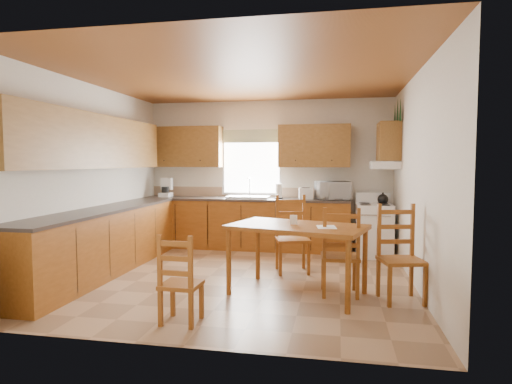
% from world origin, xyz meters
% --- Properties ---
extents(floor, '(4.50, 4.50, 0.00)m').
position_xyz_m(floor, '(0.00, 0.00, 0.00)').
color(floor, '#9E7957').
rests_on(floor, ground).
extents(ceiling, '(4.50, 4.50, 0.00)m').
position_xyz_m(ceiling, '(0.00, 0.00, 2.70)').
color(ceiling, brown).
rests_on(ceiling, floor).
extents(wall_left, '(4.50, 4.50, 0.00)m').
position_xyz_m(wall_left, '(-2.25, 0.00, 1.35)').
color(wall_left, silver).
rests_on(wall_left, floor).
extents(wall_right, '(4.50, 4.50, 0.00)m').
position_xyz_m(wall_right, '(2.25, 0.00, 1.35)').
color(wall_right, silver).
rests_on(wall_right, floor).
extents(wall_back, '(4.50, 4.50, 0.00)m').
position_xyz_m(wall_back, '(0.00, 2.25, 1.35)').
color(wall_back, silver).
rests_on(wall_back, floor).
extents(wall_front, '(4.50, 4.50, 0.00)m').
position_xyz_m(wall_front, '(0.00, -2.25, 1.35)').
color(wall_front, silver).
rests_on(wall_front, floor).
extents(lower_cab_back, '(3.75, 0.60, 0.88)m').
position_xyz_m(lower_cab_back, '(-0.38, 1.95, 0.44)').
color(lower_cab_back, brown).
rests_on(lower_cab_back, floor).
extents(lower_cab_left, '(0.60, 3.60, 0.88)m').
position_xyz_m(lower_cab_left, '(-1.95, -0.15, 0.44)').
color(lower_cab_left, brown).
rests_on(lower_cab_left, floor).
extents(counter_back, '(3.75, 0.63, 0.04)m').
position_xyz_m(counter_back, '(-0.38, 1.95, 0.90)').
color(counter_back, '#382E2A').
rests_on(counter_back, lower_cab_back).
extents(counter_left, '(0.63, 3.60, 0.04)m').
position_xyz_m(counter_left, '(-1.95, -0.15, 0.90)').
color(counter_left, '#382E2A').
rests_on(counter_left, lower_cab_left).
extents(backsplash, '(3.75, 0.01, 0.18)m').
position_xyz_m(backsplash, '(-0.38, 2.24, 1.01)').
color(backsplash, '#9B7D61').
rests_on(backsplash, counter_back).
extents(upper_cab_back_left, '(1.41, 0.33, 0.75)m').
position_xyz_m(upper_cab_back_left, '(-1.55, 2.08, 1.85)').
color(upper_cab_back_left, brown).
rests_on(upper_cab_back_left, wall_back).
extents(upper_cab_back_right, '(1.25, 0.33, 0.75)m').
position_xyz_m(upper_cab_back_right, '(0.86, 2.08, 1.85)').
color(upper_cab_back_right, brown).
rests_on(upper_cab_back_right, wall_back).
extents(upper_cab_left, '(0.33, 3.60, 0.75)m').
position_xyz_m(upper_cab_left, '(-2.08, -0.15, 1.85)').
color(upper_cab_left, brown).
rests_on(upper_cab_left, wall_left).
extents(upper_cab_stove, '(0.33, 0.62, 0.62)m').
position_xyz_m(upper_cab_stove, '(2.08, 1.65, 1.90)').
color(upper_cab_stove, brown).
rests_on(upper_cab_stove, wall_right).
extents(range_hood, '(0.44, 0.62, 0.12)m').
position_xyz_m(range_hood, '(2.03, 1.65, 1.52)').
color(range_hood, silver).
rests_on(range_hood, wall_right).
extents(window_frame, '(1.13, 0.02, 1.18)m').
position_xyz_m(window_frame, '(-0.30, 2.22, 1.55)').
color(window_frame, silver).
rests_on(window_frame, wall_back).
extents(window_pane, '(1.05, 0.01, 1.10)m').
position_xyz_m(window_pane, '(-0.30, 2.21, 1.55)').
color(window_pane, white).
rests_on(window_pane, wall_back).
extents(window_valance, '(1.19, 0.01, 0.24)m').
position_xyz_m(window_valance, '(-0.30, 2.19, 2.05)').
color(window_valance, '#506B3F').
rests_on(window_valance, wall_back).
extents(sink_basin, '(0.75, 0.45, 0.04)m').
position_xyz_m(sink_basin, '(-0.30, 1.95, 0.94)').
color(sink_basin, silver).
rests_on(sink_basin, counter_back).
extents(pine_decal_a, '(0.22, 0.22, 0.36)m').
position_xyz_m(pine_decal_a, '(2.21, 1.33, 2.38)').
color(pine_decal_a, '#194221').
rests_on(pine_decal_a, wall_right).
extents(pine_decal_b, '(0.22, 0.22, 0.36)m').
position_xyz_m(pine_decal_b, '(2.21, 1.65, 2.42)').
color(pine_decal_b, '#194221').
rests_on(pine_decal_b, wall_right).
extents(pine_decal_c, '(0.22, 0.22, 0.36)m').
position_xyz_m(pine_decal_c, '(2.21, 1.97, 2.38)').
color(pine_decal_c, '#194221').
rests_on(pine_decal_c, wall_right).
extents(stove, '(0.60, 0.61, 0.86)m').
position_xyz_m(stove, '(1.88, 1.69, 0.43)').
color(stove, silver).
rests_on(stove, floor).
extents(coffeemaker, '(0.20, 0.24, 0.34)m').
position_xyz_m(coffeemaker, '(-1.89, 1.95, 1.09)').
color(coffeemaker, silver).
rests_on(coffeemaker, counter_back).
extents(paper_towel, '(0.15, 0.15, 0.26)m').
position_xyz_m(paper_towel, '(0.25, 1.95, 1.05)').
color(paper_towel, white).
rests_on(paper_towel, counter_back).
extents(toaster, '(0.26, 0.20, 0.19)m').
position_xyz_m(toaster, '(0.73, 1.95, 1.02)').
color(toaster, silver).
rests_on(toaster, counter_back).
extents(microwave, '(0.62, 0.53, 0.32)m').
position_xyz_m(microwave, '(1.20, 1.95, 1.08)').
color(microwave, silver).
rests_on(microwave, counter_back).
extents(dining_table, '(1.73, 1.28, 0.83)m').
position_xyz_m(dining_table, '(0.81, -0.59, 0.41)').
color(dining_table, brown).
rests_on(dining_table, floor).
extents(chair_near_left, '(0.38, 0.36, 0.88)m').
position_xyz_m(chair_near_left, '(-0.21, -1.70, 0.44)').
color(chair_near_left, brown).
rests_on(chair_near_left, floor).
extents(chair_near_right, '(0.46, 0.45, 1.04)m').
position_xyz_m(chair_near_right, '(1.31, -0.50, 0.52)').
color(chair_near_right, brown).
rests_on(chair_near_right, floor).
extents(chair_far_left, '(0.55, 0.54, 1.08)m').
position_xyz_m(chair_far_left, '(0.66, 0.42, 0.54)').
color(chair_far_left, brown).
rests_on(chair_far_left, floor).
extents(chair_far_right, '(0.54, 0.53, 1.08)m').
position_xyz_m(chair_far_right, '(1.99, -0.64, 0.54)').
color(chair_far_right, brown).
rests_on(chair_far_right, floor).
extents(table_paper, '(0.24, 0.30, 0.00)m').
position_xyz_m(table_paper, '(1.16, -0.70, 0.83)').
color(table_paper, white).
rests_on(table_paper, dining_table).
extents(table_card, '(0.09, 0.04, 0.11)m').
position_xyz_m(table_card, '(0.77, -0.56, 0.89)').
color(table_card, white).
rests_on(table_card, dining_table).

